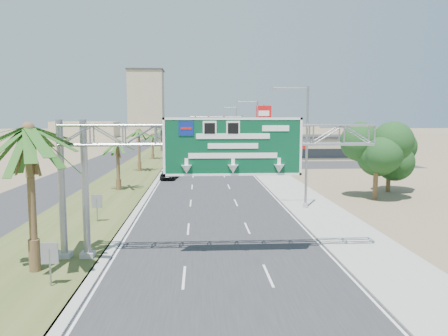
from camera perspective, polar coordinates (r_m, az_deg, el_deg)
name	(u,v)px	position (r m, az deg, el deg)	size (l,w,h in m)	color
road	(203,145)	(123.12, -2.76, 3.08)	(12.00, 300.00, 0.02)	#28282B
sidewalk_right	(233,144)	(123.50, 1.20, 3.12)	(4.00, 300.00, 0.10)	#9E9B93
median_grass	(167,144)	(123.42, -7.41, 3.06)	(7.00, 300.00, 0.12)	#3E4D22
opposing_road	(142,145)	(124.11, -10.64, 3.00)	(8.00, 300.00, 0.02)	#28282B
sign_gantry	(203,145)	(22.86, -2.82, 2.99)	(16.75, 1.24, 7.50)	gray
palm_near	(28,130)	(22.35, -24.21, 4.58)	(5.70, 5.70, 8.35)	brown
palm_row_b	(118,143)	(45.71, -13.74, 3.14)	(3.99, 3.99, 5.95)	brown
palm_row_c	(139,131)	(61.47, -11.08, 4.75)	(3.99, 3.99, 6.75)	brown
palm_row_d	(152,135)	(79.37, -9.32, 4.27)	(3.99, 3.99, 5.45)	brown
palm_row_e	(161,129)	(98.26, -8.19, 5.11)	(3.99, 3.99, 6.15)	brown
palm_row_f	(169,128)	(123.19, -7.21, 5.22)	(3.99, 3.99, 5.75)	brown
streetlight_near	(304,152)	(36.03, 10.43, 2.02)	(3.27, 0.44, 10.00)	gray
streetlight_mid	(256,137)	(65.51, 4.18, 4.11)	(3.27, 0.44, 10.00)	gray
streetlight_far	(235,130)	(101.29, 1.51, 4.99)	(3.27, 0.44, 10.00)	gray
signal_mast	(232,131)	(85.14, 1.00, 4.79)	(10.28, 0.71, 8.00)	gray
store_building	(325,148)	(82.43, 13.07, 2.58)	(18.00, 10.00, 4.00)	tan
oak_near	(377,150)	(42.26, 19.32, 2.19)	(4.50, 4.50, 6.80)	brown
oak_far	(389,154)	(47.16, 20.79, 1.68)	(3.50, 3.50, 5.60)	brown
median_signback_a	(50,257)	(20.87, -21.81, -10.71)	(0.75, 0.08, 2.08)	gray
median_signback_b	(97,203)	(32.29, -16.27, -4.46)	(0.75, 0.08, 2.08)	gray
tower_distant	(146,101)	(264.86, -10.13, 8.63)	(20.00, 16.00, 35.00)	gray
building_distant_left	(86,129)	(178.39, -17.60, 4.82)	(24.00, 14.00, 6.00)	tan
building_distant_right	(287,132)	(156.13, 8.23, 4.67)	(20.00, 12.00, 5.00)	tan
car_left_lane	(170,173)	(53.95, -7.13, -0.65)	(1.78, 4.43, 1.51)	black
car_mid_lane	(203,161)	(68.59, -2.77, 0.91)	(1.55, 4.44, 1.46)	maroon
car_right_lane	(236,160)	(70.41, 1.54, 1.07)	(2.45, 5.31, 1.48)	gray
car_far	(191,147)	(103.41, -4.29, 2.79)	(1.97, 4.85, 1.41)	black
pole_sign_red_near	(264,117)	(69.45, 5.20, 6.63)	(2.42, 0.58, 9.59)	gray
pole_sign_blue	(260,132)	(74.34, 4.73, 4.71)	(2.01, 0.42, 7.04)	gray
pole_sign_red_far	(261,125)	(94.12, 4.82, 5.58)	(2.20, 0.36, 7.52)	gray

